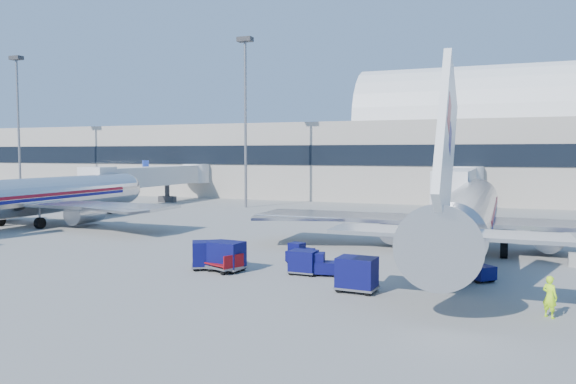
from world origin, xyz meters
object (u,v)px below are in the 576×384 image
at_px(airliner_mid, 27,197).
at_px(tug_lead, 324,265).
at_px(ramp_worker, 550,297).
at_px(cart_solo_near, 357,273).
at_px(mast_west, 245,97).
at_px(jetbridge_near, 460,182).
at_px(airliner_main, 467,214).
at_px(jetbridge_mid, 158,176).
at_px(tug_right, 474,268).
at_px(mast_far_west, 18,106).
at_px(cart_train_c, 208,254).
at_px(cart_train_a, 303,262).
at_px(cart_open_red, 224,265).
at_px(tug_left, 300,253).
at_px(cart_train_b, 227,255).

distance_m(airliner_mid, tug_lead, 36.29).
distance_m(airliner_mid, ramp_worker, 49.08).
height_order(cart_solo_near, ramp_worker, ramp_worker).
distance_m(mast_west, tug_lead, 45.07).
xyz_separation_m(airliner_mid, ramp_worker, (46.55, -15.43, -1.98)).
relative_size(jetbridge_near, ramp_worker, 14.53).
relative_size(airliner_main, ramp_worker, 19.68).
bearing_deg(jetbridge_mid, tug_right, -37.62).
distance_m(cart_solo_near, ramp_worker, 9.28).
relative_size(mast_far_west, tug_lead, 10.05).
bearing_deg(jetbridge_mid, ramp_worker, -40.45).
relative_size(jetbridge_near, tug_lead, 12.23).
relative_size(jetbridge_mid, cart_solo_near, 12.59).
relative_size(jetbridge_mid, mast_west, 1.22).
height_order(tug_right, cart_train_c, cart_train_c).
distance_m(cart_train_a, cart_open_red, 4.98).
distance_m(jetbridge_near, cart_train_c, 40.14).
relative_size(airliner_main, jetbridge_mid, 1.35).
height_order(tug_right, cart_train_a, tug_right).
height_order(airliner_mid, jetbridge_near, airliner_mid).
relative_size(tug_right, ramp_worker, 1.30).
distance_m(jetbridge_near, jetbridge_mid, 42.00).
height_order(mast_far_west, cart_train_c, mast_far_west).
bearing_deg(tug_left, jetbridge_near, 0.20).
bearing_deg(jetbridge_mid, airliner_main, -30.64).
distance_m(tug_left, cart_train_b, 5.38).
height_order(tug_right, cart_train_b, cart_train_b).
xyz_separation_m(tug_left, cart_train_a, (1.51, -3.45, 0.16)).
relative_size(tug_lead, cart_train_c, 0.90).
xyz_separation_m(airliner_mid, tug_left, (31.82, -7.57, -2.30)).
bearing_deg(tug_lead, cart_solo_near, -58.61).
height_order(jetbridge_near, ramp_worker, jetbridge_near).
distance_m(jetbridge_mid, ramp_worker, 64.40).
relative_size(mast_west, cart_solo_near, 10.34).
distance_m(tug_right, cart_solo_near, 7.73).
bearing_deg(tug_lead, cart_train_a, 176.90).
relative_size(jetbridge_near, tug_left, 11.99).
bearing_deg(mast_far_west, tug_lead, -30.16).
xyz_separation_m(airliner_main, cart_solo_near, (-4.61, -13.99, -1.94)).
height_order(mast_west, tug_left, mast_west).
relative_size(cart_train_b, cart_train_c, 0.90).
bearing_deg(mast_far_west, cart_train_b, -33.43).
xyz_separation_m(airliner_mid, cart_train_b, (28.56, -11.84, -1.94)).
xyz_separation_m(tug_left, ramp_worker, (14.74, -7.86, 0.32)).
relative_size(cart_open_red, ramp_worker, 1.41).
bearing_deg(cart_open_red, tug_left, 78.61).
distance_m(cart_train_a, ramp_worker, 13.94).
xyz_separation_m(jetbridge_near, mast_west, (-27.60, -0.81, 10.86)).
bearing_deg(cart_solo_near, tug_left, 134.52).
xyz_separation_m(airliner_mid, tug_lead, (34.55, -10.86, -2.31)).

